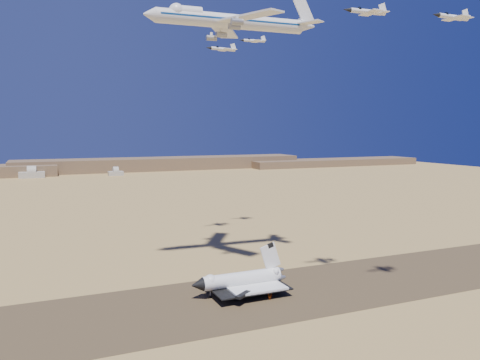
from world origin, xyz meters
name	(u,v)px	position (x,y,z in m)	size (l,w,h in m)	color
ground	(200,305)	(0.00, 0.00, 0.00)	(1200.00, 1200.00, 0.00)	#A28648
runway	(200,305)	(0.00, 0.00, 0.03)	(600.00, 50.00, 0.06)	brown
ridgeline	(128,166)	(65.32, 527.31, 7.63)	(960.00, 90.00, 18.00)	brown
hangars	(28,175)	(-64.00, 478.43, 4.83)	(200.50, 29.50, 30.00)	#A9A396
shuttle	(241,281)	(17.05, 5.21, 4.79)	(36.06, 22.22, 17.81)	white
carrier_747	(227,21)	(21.32, 29.48, 101.37)	(71.17, 55.20, 17.75)	white
crew_a	(268,296)	(23.89, -3.48, 1.02)	(0.70, 0.46, 1.92)	#C9490B
crew_b	(270,297)	(23.91, -4.63, 0.90)	(0.82, 0.47, 1.69)	#C9490B
crew_c	(271,295)	(25.07, -3.31, 1.00)	(1.10, 0.57, 1.88)	#C9490B
chase_jet_a	(367,11)	(53.24, -15.73, 97.80)	(16.58, 8.96, 4.13)	white
chase_jet_b	(452,17)	(70.50, -34.98, 93.52)	(15.16, 8.04, 3.77)	white
chase_jet_c	(222,49)	(38.21, 78.49, 99.41)	(16.73, 9.11, 4.17)	white
chase_jet_d	(254,41)	(60.02, 88.57, 106.77)	(14.86, 8.28, 3.72)	white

